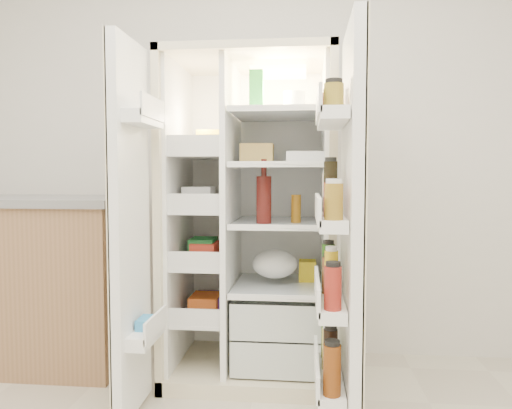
# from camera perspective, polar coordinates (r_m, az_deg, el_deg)

# --- Properties ---
(wall_back) EXTENTS (4.00, 0.02, 2.70)m
(wall_back) POSITION_cam_1_polar(r_m,az_deg,el_deg) (3.13, 1.05, 7.26)
(wall_back) COLOR silver
(wall_back) RESTS_ON floor
(refrigerator) EXTENTS (0.92, 0.70, 1.80)m
(refrigerator) POSITION_cam_1_polar(r_m,az_deg,el_deg) (2.81, -0.11, -4.75)
(refrigerator) COLOR beige
(refrigerator) RESTS_ON floor
(freezer_door) EXTENTS (0.15, 0.40, 1.72)m
(freezer_door) POSITION_cam_1_polar(r_m,az_deg,el_deg) (2.32, -14.52, -2.92)
(freezer_door) COLOR white
(freezer_door) RESTS_ON floor
(fridge_door) EXTENTS (0.17, 0.58, 1.72)m
(fridge_door) POSITION_cam_1_polar(r_m,az_deg,el_deg) (2.09, 10.61, -4.03)
(fridge_door) COLOR white
(fridge_door) RESTS_ON floor
(kitchen_counter) EXTENTS (1.39, 0.74, 1.01)m
(kitchen_counter) POSITION_cam_1_polar(r_m,az_deg,el_deg) (3.35, -25.81, -7.81)
(kitchen_counter) COLOR #946C4A
(kitchen_counter) RESTS_ON floor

